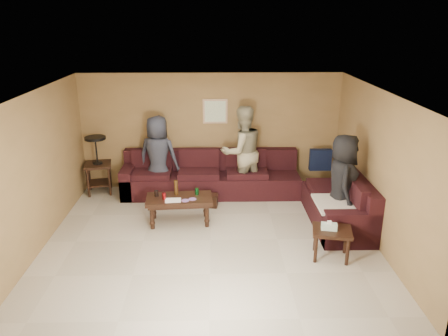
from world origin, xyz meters
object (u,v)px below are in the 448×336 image
person_middle (242,152)px  person_right (342,182)px  side_table_right (331,233)px  sectional_sofa (251,189)px  end_table_left (98,164)px  coffee_table (179,201)px  person_left (158,156)px  waste_bin (212,200)px

person_middle → person_right: person_middle is taller
side_table_right → person_right: size_ratio=0.39×
sectional_sofa → side_table_right: size_ratio=6.89×
end_table_left → person_middle: (3.04, -0.20, 0.31)m
coffee_table → side_table_right: size_ratio=1.81×
sectional_sofa → side_table_right: bearing=-63.2°
coffee_table → person_left: 1.48m
side_table_right → person_middle: bearing=115.5°
end_table_left → person_left: bearing=-7.2°
side_table_right → person_left: (-2.96, 2.62, 0.44)m
sectional_sofa → person_left: size_ratio=2.72×
coffee_table → side_table_right: 2.77m
sectional_sofa → end_table_left: (-3.20, 0.67, 0.32)m
waste_bin → end_table_left: bearing=161.8°
side_table_right → person_left: person_left is taller
side_table_right → sectional_sofa: bearing=116.8°
sectional_sofa → coffee_table: (-1.38, -0.82, 0.09)m
sectional_sofa → person_middle: (-0.16, 0.47, 0.63)m
person_left → person_right: bearing=169.2°
side_table_right → person_middle: 2.91m
sectional_sofa → coffee_table: bearing=-149.4°
end_table_left → waste_bin: end_table_left is taller
person_right → sectional_sofa: bearing=62.7°
coffee_table → side_table_right: coffee_table is taller
end_table_left → person_right: size_ratio=0.72×
person_middle → person_right: 2.26m
sectional_sofa → person_middle: size_ratio=2.43×
sectional_sofa → person_middle: person_middle is taller
sectional_sofa → side_table_right: (1.07, -2.12, 0.09)m
coffee_table → person_left: (-0.51, 1.32, 0.44)m
sectional_sofa → person_right: bearing=-35.7°
coffee_table → person_right: bearing=-5.0°
person_left → side_table_right: bearing=152.7°
coffee_table → end_table_left: end_table_left is taller
end_table_left → person_middle: bearing=-3.8°
waste_bin → person_middle: bearing=43.6°
waste_bin → person_left: size_ratio=0.15×
sectional_sofa → coffee_table: 1.61m
waste_bin → person_left: person_left is taller
side_table_right → person_middle: person_middle is taller
sectional_sofa → coffee_table: sectional_sofa is taller
person_middle → waste_bin: bearing=21.3°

